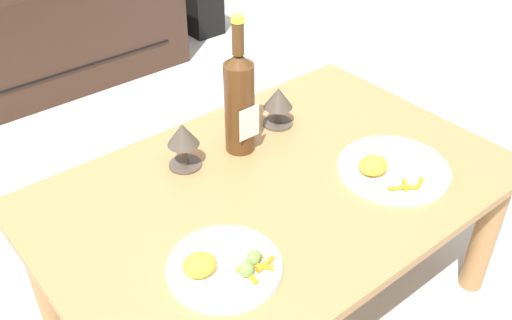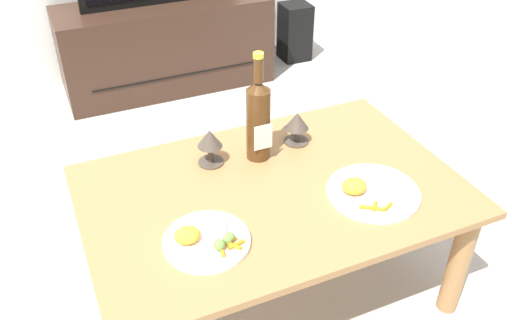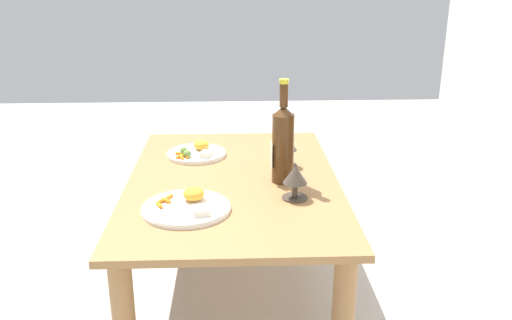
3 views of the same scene
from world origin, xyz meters
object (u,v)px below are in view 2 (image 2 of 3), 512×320
Objects in this scene: floor_speaker at (295,32)px; goblet_right at (297,123)px; tv_stand at (166,46)px; dinner_plate_left at (206,239)px; dining_table at (272,206)px; dinner_plate_right at (371,191)px; wine_bottle at (258,118)px; goblet_left at (210,141)px.

floor_speaker is 3.07× the size of goblet_right.
tv_stand is 1.94m from dinner_plate_left.
dining_table is 1.74m from tv_stand.
dinner_plate_right is (0.55, 0.00, -0.00)m from dinner_plate_left.
dinner_plate_right is at bearing -77.97° from goblet_right.
tv_stand is 4.12× the size of dinner_plate_right.
wine_bottle reaches higher than dining_table.
dinner_plate_left is (-0.40, -1.89, 0.22)m from tv_stand.
goblet_left is at bearing 137.98° from dinner_plate_right.
wine_bottle reaches higher than goblet_left.
dining_table is at bearing 28.97° from dinner_plate_left.
goblet_right reaches higher than dinner_plate_right.
dining_table is 0.29m from wine_bottle.
dining_table is 0.30m from goblet_left.
wine_bottle is at bearing -93.48° from tv_stand.
goblet_right is at bearing -87.41° from tv_stand.
tv_stand is 9.30× the size of goblet_left.
dinner_plate_right is (0.40, -0.36, -0.07)m from goblet_left.
tv_stand is 4.85× the size of dinner_plate_left.
dining_table is 4.08× the size of dinner_plate_right.
dinner_plate_left is 0.55m from dinner_plate_right.
dining_table is 3.11× the size of wine_bottle.
goblet_left is at bearing -124.71° from floor_speaker.
dinner_plate_right is at bearing -29.08° from dining_table.
goblet_right is at bearing 37.88° from dinner_plate_left.
dining_table is 0.33m from goblet_right.
goblet_right is (-0.81, -1.57, 0.36)m from floor_speaker.
floor_speaker is 2.09m from dinner_plate_right.
dinner_plate_left is 0.85× the size of dinner_plate_right.
goblet_right reaches higher than dining_table.
dinner_plate_left is at bearing -111.67° from goblet_left.
wine_bottle is at bearing 47.59° from dinner_plate_left.
dining_table is 9.98× the size of goblet_right.
goblet_left reaches higher than floor_speaker.
goblet_left is at bearing 121.90° from dining_table.
tv_stand is at bearing 94.44° from dinner_plate_right.
dinner_plate_right is (0.08, -0.36, -0.07)m from goblet_right.
goblet_right is at bearing 10.07° from wine_bottle.
goblet_left reaches higher than dinner_plate_right.
tv_stand is at bearing 86.52° from wine_bottle.
goblet_left is 0.55m from dinner_plate_right.
wine_bottle is at bearing 125.70° from dinner_plate_right.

